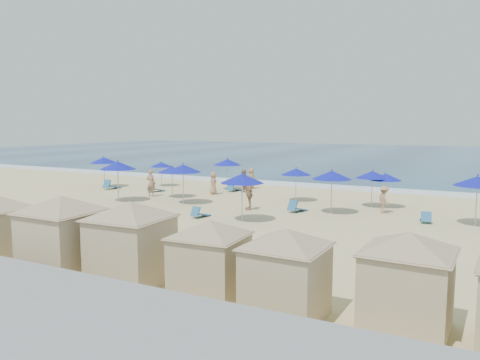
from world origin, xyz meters
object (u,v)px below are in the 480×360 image
object	(u,v)px
cabana_1	(62,226)
beachgoer_4	(251,178)
umbrella_4	(228,162)
beachgoer_3	(384,200)
umbrella_7	(296,172)
umbrella_10	(385,177)
umbrella_6	(242,178)
umbrella_11	(478,181)
cabana_2	(131,232)
umbrella_3	(172,170)
beachgoer_5	(213,183)
umbrella_5	(183,168)
umbrella_8	(332,175)
beachgoer_2	(249,194)
umbrella_0	(104,160)
umbrella_1	(118,165)
trash_bin	(134,228)
cabana_4	(286,262)
cabana_5	(408,269)
cabana_3	(210,249)
umbrella_2	(161,164)
cabana_0	(0,221)
umbrella_9	(372,175)
beachgoer_0	(151,183)
beachgoer_1	(244,181)

from	to	relation	value
cabana_1	beachgoer_4	xyz separation A→B (m)	(-3.85, 21.76, -0.88)
umbrella_4	beachgoer_3	bearing A→B (deg)	-18.76
umbrella_7	umbrella_10	world-z (taller)	umbrella_7
umbrella_6	umbrella_11	xyz separation A→B (m)	(10.71, 4.35, -0.00)
cabana_2	umbrella_11	xyz separation A→B (m)	(9.41, 14.40, 0.58)
umbrella_3	beachgoer_5	bearing A→B (deg)	55.85
umbrella_5	umbrella_8	world-z (taller)	umbrella_5
umbrella_7	beachgoer_2	world-z (taller)	umbrella_7
umbrella_6	beachgoer_3	xyz separation A→B (m)	(6.05, 5.74, -1.46)
umbrella_0	umbrella_1	xyz separation A→B (m)	(5.80, -4.77, 0.19)
trash_bin	cabana_4	world-z (taller)	cabana_4
cabana_5	beachgoer_2	world-z (taller)	cabana_5
cabana_3	umbrella_11	size ratio (longest dim) A/B	1.57
umbrella_4	umbrella_10	world-z (taller)	umbrella_4
umbrella_2	umbrella_7	distance (m)	12.57
umbrella_4	umbrella_8	bearing A→B (deg)	-30.30
umbrella_5	cabana_2	bearing A→B (deg)	-61.65
beachgoer_3	cabana_3	bearing A→B (deg)	137.97
umbrella_8	umbrella_10	distance (m)	4.05
cabana_0	umbrella_6	world-z (taller)	cabana_0
cabana_4	trash_bin	bearing A→B (deg)	152.30
umbrella_7	umbrella_5	bearing A→B (deg)	-144.46
umbrella_9	umbrella_10	xyz separation A→B (m)	(0.72, 0.21, -0.12)
umbrella_3	beachgoer_0	world-z (taller)	umbrella_3
cabana_1	beachgoer_3	distance (m)	17.79
cabana_1	beachgoer_2	size ratio (longest dim) A/B	2.54
trash_bin	umbrella_3	distance (m)	11.63
beachgoer_4	beachgoer_5	size ratio (longest dim) A/B	1.01
umbrella_0	umbrella_7	xyz separation A→B (m)	(16.03, 0.64, -0.22)
umbrella_6	umbrella_9	bearing A→B (deg)	55.48
cabana_5	beachgoer_1	bearing A→B (deg)	126.87
umbrella_11	beachgoer_4	distance (m)	17.30
cabana_2	cabana_4	distance (m)	5.28
cabana_4	umbrella_5	xyz separation A→B (m)	(-12.34, 13.24, 0.77)
umbrella_11	beachgoer_4	size ratio (longest dim) A/B	1.58
cabana_5	umbrella_11	size ratio (longest dim) A/B	1.66
cabana_1	cabana_2	bearing A→B (deg)	9.54
cabana_3	cabana_4	distance (m)	2.44
trash_bin	beachgoer_5	bearing A→B (deg)	85.38
cabana_0	cabana_5	distance (m)	13.96
beachgoer_3	beachgoer_5	distance (m)	12.33
beachgoer_0	beachgoer_3	bearing A→B (deg)	-179.78
beachgoer_3	trash_bin	bearing A→B (deg)	107.14
cabana_1	cabana_4	bearing A→B (deg)	2.05
umbrella_1	trash_bin	bearing A→B (deg)	-44.10
umbrella_5	beachgoer_1	distance (m)	6.49
umbrella_3	umbrella_6	size ratio (longest dim) A/B	0.86
umbrella_3	umbrella_5	xyz separation A→B (m)	(2.15, -1.78, 0.32)
cabana_0	cabana_3	distance (m)	8.63
umbrella_7	beachgoer_2	xyz separation A→B (m)	(-1.36, -4.09, -1.02)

